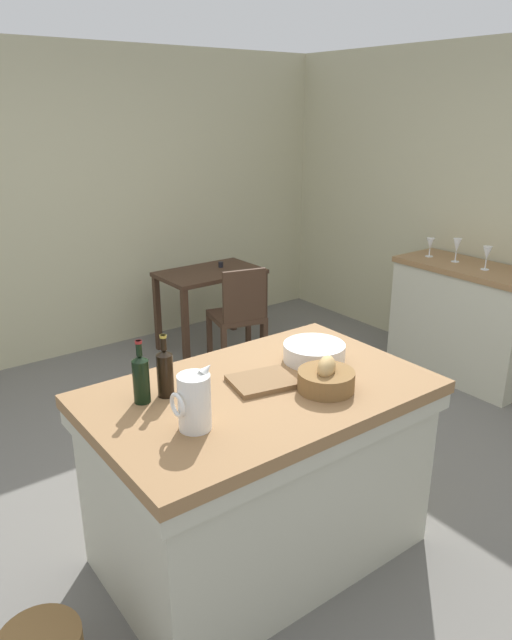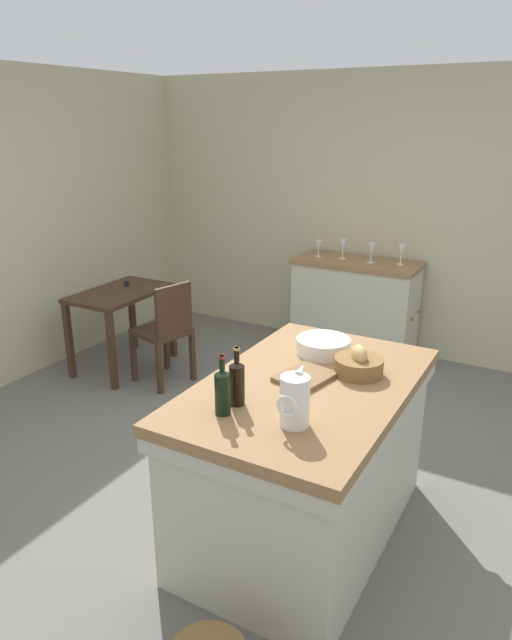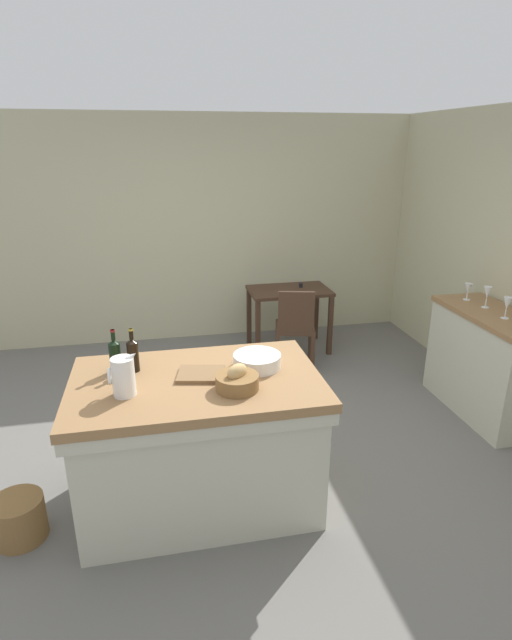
{
  "view_description": "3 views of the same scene",
  "coord_description": "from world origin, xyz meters",
  "px_view_note": "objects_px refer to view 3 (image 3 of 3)",
  "views": [
    {
      "loc": [
        -1.76,
        -2.39,
        2.1
      ],
      "look_at": [
        0.35,
        0.44,
        0.82
      ],
      "focal_mm": 33.13,
      "sensor_mm": 36.0,
      "label": 1
    },
    {
      "loc": [
        -2.75,
        -1.56,
        2.17
      ],
      "look_at": [
        0.37,
        0.2,
        0.92
      ],
      "focal_mm": 32.44,
      "sensor_mm": 36.0,
      "label": 2
    },
    {
      "loc": [
        -0.5,
        -3.23,
        2.26
      ],
      "look_at": [
        0.25,
        0.44,
        0.93
      ],
      "focal_mm": 27.64,
      "sensor_mm": 36.0,
      "label": 3
    }
  ],
  "objects_px": {
    "writing_desk": "(289,299)",
    "bread_basket": "(237,381)",
    "wash_bowl": "(257,361)",
    "cutting_board": "(201,374)",
    "wine_bottle_dark": "(133,354)",
    "wine_glass_middle": "(487,293)",
    "side_cabinet": "(487,363)",
    "wine_glass_left": "(507,304)",
    "island_table": "(199,437)",
    "wine_bottle_amber": "(115,355)",
    "wooden_chair": "(295,327)",
    "wine_glass_right": "(468,289)",
    "wicker_hamper": "(19,519)",
    "pitcher": "(123,376)"
  },
  "relations": [
    {
      "from": "writing_desk",
      "to": "wine_glass_left",
      "type": "xyz_separation_m",
      "value": [
        1.3,
        -1.86,
        0.44
      ]
    },
    {
      "from": "wooden_chair",
      "to": "wine_glass_left",
      "type": "height_order",
      "value": "wine_glass_left"
    },
    {
      "from": "writing_desk",
      "to": "pitcher",
      "type": "height_order",
      "value": "pitcher"
    },
    {
      "from": "side_cabinet",
      "to": "wine_glass_left",
      "type": "xyz_separation_m",
      "value": [
        -0.02,
        -0.13,
        0.59
      ]
    },
    {
      "from": "side_cabinet",
      "to": "wine_bottle_amber",
      "type": "distance_m",
      "value": 3.14
    },
    {
      "from": "writing_desk",
      "to": "wicker_hamper",
      "type": "xyz_separation_m",
      "value": [
        -2.36,
        -2.51,
        -0.47
      ]
    },
    {
      "from": "pitcher",
      "to": "wash_bowl",
      "type": "bearing_deg",
      "value": 14.66
    },
    {
      "from": "cutting_board",
      "to": "wicker_hamper",
      "type": "distance_m",
      "value": 1.39
    },
    {
      "from": "wine_bottle_dark",
      "to": "wine_glass_middle",
      "type": "distance_m",
      "value": 3.02
    },
    {
      "from": "cutting_board",
      "to": "wine_glass_left",
      "type": "distance_m",
      "value": 2.57
    },
    {
      "from": "pitcher",
      "to": "wine_glass_middle",
      "type": "xyz_separation_m",
      "value": [
        2.99,
        0.95,
        0.03
      ]
    },
    {
      "from": "wicker_hamper",
      "to": "wine_glass_left",
      "type": "bearing_deg",
      "value": 10.16
    },
    {
      "from": "wine_bottle_amber",
      "to": "wine_glass_left",
      "type": "xyz_separation_m",
      "value": [
        3.04,
        0.34,
        0.03
      ]
    },
    {
      "from": "wooden_chair",
      "to": "pitcher",
      "type": "relative_size",
      "value": 3.32
    },
    {
      "from": "side_cabinet",
      "to": "island_table",
      "type": "bearing_deg",
      "value": -165.38
    },
    {
      "from": "island_table",
      "to": "pitcher",
      "type": "height_order",
      "value": "pitcher"
    },
    {
      "from": "island_table",
      "to": "wash_bowl",
      "type": "relative_size",
      "value": 4.99
    },
    {
      "from": "side_cabinet",
      "to": "cutting_board",
      "type": "relative_size",
      "value": 4.07
    },
    {
      "from": "wine_glass_middle",
      "to": "island_table",
      "type": "bearing_deg",
      "value": -162.31
    },
    {
      "from": "side_cabinet",
      "to": "wash_bowl",
      "type": "distance_m",
      "value": 2.3
    },
    {
      "from": "wash_bowl",
      "to": "cutting_board",
      "type": "relative_size",
      "value": 1.08
    },
    {
      "from": "side_cabinet",
      "to": "wash_bowl",
      "type": "height_order",
      "value": "wash_bowl"
    },
    {
      "from": "island_table",
      "to": "wine_bottle_amber",
      "type": "bearing_deg",
      "value": 157.91
    },
    {
      "from": "side_cabinet",
      "to": "wine_glass_left",
      "type": "height_order",
      "value": "wine_glass_left"
    },
    {
      "from": "wash_bowl",
      "to": "cutting_board",
      "type": "distance_m",
      "value": 0.37
    },
    {
      "from": "cutting_board",
      "to": "wine_glass_right",
      "type": "bearing_deg",
      "value": 22.25
    },
    {
      "from": "wine_bottle_dark",
      "to": "wine_glass_right",
      "type": "distance_m",
      "value": 3.05
    },
    {
      "from": "wooden_chair",
      "to": "cutting_board",
      "type": "bearing_deg",
      "value": -122.11
    },
    {
      "from": "wine_glass_left",
      "to": "wine_glass_middle",
      "type": "bearing_deg",
      "value": 85.57
    },
    {
      "from": "wine_bottle_dark",
      "to": "wine_glass_middle",
      "type": "bearing_deg",
      "value": 12.11
    },
    {
      "from": "pitcher",
      "to": "cutting_board",
      "type": "distance_m",
      "value": 0.49
    },
    {
      "from": "pitcher",
      "to": "bread_basket",
      "type": "xyz_separation_m",
      "value": [
        0.64,
        -0.06,
        -0.06
      ]
    },
    {
      "from": "wooden_chair",
      "to": "cutting_board",
      "type": "height_order",
      "value": "cutting_board"
    },
    {
      "from": "wine_glass_middle",
      "to": "wicker_hamper",
      "type": "bearing_deg",
      "value": -165.7
    },
    {
      "from": "island_table",
      "to": "wine_bottle_dark",
      "type": "bearing_deg",
      "value": 153.44
    },
    {
      "from": "cutting_board",
      "to": "side_cabinet",
      "type": "bearing_deg",
      "value": 14.23
    },
    {
      "from": "writing_desk",
      "to": "cutting_board",
      "type": "xyz_separation_m",
      "value": [
        -1.22,
        -2.37,
        0.31
      ]
    },
    {
      "from": "wash_bowl",
      "to": "wine_bottle_amber",
      "type": "height_order",
      "value": "wine_bottle_amber"
    },
    {
      "from": "writing_desk",
      "to": "wooden_chair",
      "type": "distance_m",
      "value": 0.58
    },
    {
      "from": "pitcher",
      "to": "wash_bowl",
      "type": "xyz_separation_m",
      "value": [
        0.82,
        0.21,
        -0.07
      ]
    },
    {
      "from": "bread_basket",
      "to": "wine_bottle_amber",
      "type": "relative_size",
      "value": 0.9
    },
    {
      "from": "wooden_chair",
      "to": "wash_bowl",
      "type": "xyz_separation_m",
      "value": [
        -0.76,
        -1.75,
        0.46
      ]
    },
    {
      "from": "writing_desk",
      "to": "wine_glass_middle",
      "type": "height_order",
      "value": "wine_glass_middle"
    },
    {
      "from": "bread_basket",
      "to": "wash_bowl",
      "type": "bearing_deg",
      "value": 57.34
    },
    {
      "from": "cutting_board",
      "to": "wine_glass_right",
      "type": "height_order",
      "value": "wine_glass_right"
    },
    {
      "from": "wine_bottle_amber",
      "to": "wooden_chair",
      "type": "bearing_deg",
      "value": 44.72
    },
    {
      "from": "pitcher",
      "to": "wine_glass_middle",
      "type": "bearing_deg",
      "value": 17.6
    },
    {
      "from": "writing_desk",
      "to": "bread_basket",
      "type": "xyz_separation_m",
      "value": [
        -1.03,
        -2.58,
        0.35
      ]
    },
    {
      "from": "wine_bottle_dark",
      "to": "bread_basket",
      "type": "bearing_deg",
      "value": -32.11
    },
    {
      "from": "wine_glass_left",
      "to": "island_table",
      "type": "bearing_deg",
      "value": -168.09
    }
  ]
}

